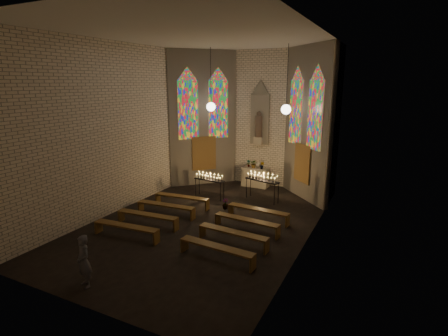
{
  "coord_description": "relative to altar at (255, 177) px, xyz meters",
  "views": [
    {
      "loc": [
        6.35,
        -11.25,
        5.4
      ],
      "look_at": [
        0.16,
        1.37,
        1.92
      ],
      "focal_mm": 28.0,
      "sensor_mm": 36.0,
      "label": 1
    }
  ],
  "objects": [
    {
      "name": "pew_left_3",
      "position": [
        -1.8,
        -7.94,
        -0.1
      ],
      "size": [
        2.56,
        0.54,
        0.49
      ],
      "rotation": [
        0.0,
        0.0,
        0.07
      ],
      "color": "brown",
      "rests_on": "ground"
    },
    {
      "name": "pew_right_1",
      "position": [
        1.8,
        -5.54,
        -0.1
      ],
      "size": [
        2.56,
        0.54,
        0.49
      ],
      "rotation": [
        0.0,
        0.0,
        -0.07
      ],
      "color": "brown",
      "rests_on": "ground"
    },
    {
      "name": "flower_vase_center",
      "position": [
        -0.09,
        -0.01,
        0.72
      ],
      "size": [
        0.45,
        0.4,
        0.45
      ],
      "primitive_type": "imported",
      "rotation": [
        0.0,
        0.0,
        0.14
      ],
      "color": "#4C723F",
      "rests_on": "altar"
    },
    {
      "name": "pew_right_0",
      "position": [
        1.8,
        -4.34,
        -0.1
      ],
      "size": [
        2.56,
        0.54,
        0.49
      ],
      "rotation": [
        0.0,
        0.0,
        -0.07
      ],
      "color": "brown",
      "rests_on": "ground"
    },
    {
      "name": "pew_left_2",
      "position": [
        -1.8,
        -6.74,
        -0.1
      ],
      "size": [
        2.56,
        0.54,
        0.49
      ],
      "rotation": [
        0.0,
        0.0,
        0.07
      ],
      "color": "brown",
      "rests_on": "ground"
    },
    {
      "name": "floor",
      "position": [
        0.0,
        -5.45,
        -0.5
      ],
      "size": [
        12.0,
        12.0,
        0.0
      ],
      "primitive_type": "plane",
      "color": "black",
      "rests_on": "ground"
    },
    {
      "name": "votive_stand_left",
      "position": [
        -1.29,
        -2.7,
        0.47
      ],
      "size": [
        1.57,
        0.55,
        1.13
      ],
      "rotation": [
        0.0,
        0.0,
        -0.12
      ],
      "color": "black",
      "rests_on": "ground"
    },
    {
      "name": "visitor",
      "position": [
        -0.74,
        -10.76,
        0.23
      ],
      "size": [
        0.63,
        0.52,
        1.46
      ],
      "primitive_type": "imported",
      "rotation": [
        0.0,
        0.0,
        -0.38
      ],
      "color": "#4A4A54",
      "rests_on": "ground"
    },
    {
      "name": "altar",
      "position": [
        0.0,
        0.0,
        0.0
      ],
      "size": [
        1.4,
        0.6,
        1.0
      ],
      "primitive_type": "cube",
      "color": "#B8AD96",
      "rests_on": "ground"
    },
    {
      "name": "pew_left_1",
      "position": [
        -1.8,
        -5.54,
        -0.1
      ],
      "size": [
        2.56,
        0.54,
        0.49
      ],
      "rotation": [
        0.0,
        0.0,
        0.07
      ],
      "color": "brown",
      "rests_on": "ground"
    },
    {
      "name": "pew_right_3",
      "position": [
        1.8,
        -7.94,
        -0.1
      ],
      "size": [
        2.56,
        0.54,
        0.49
      ],
      "rotation": [
        0.0,
        0.0,
        -0.07
      ],
      "color": "brown",
      "rests_on": "ground"
    },
    {
      "name": "room",
      "position": [
        -0.0,
        -2.08,
        3.22
      ],
      "size": [
        8.22,
        12.43,
        7.0
      ],
      "color": "beige",
      "rests_on": "ground"
    },
    {
      "name": "votive_stand_right",
      "position": [
        1.1,
        -1.99,
        0.57
      ],
      "size": [
        1.74,
        0.84,
        1.24
      ],
      "rotation": [
        0.0,
        0.0,
        -0.27
      ],
      "color": "black",
      "rests_on": "ground"
    },
    {
      "name": "flower_vase_left",
      "position": [
        -0.43,
        0.08,
        0.69
      ],
      "size": [
        0.24,
        0.2,
        0.38
      ],
      "primitive_type": "imported",
      "rotation": [
        0.0,
        0.0,
        0.37
      ],
      "color": "#4C723F",
      "rests_on": "altar"
    },
    {
      "name": "aisle_flower_pot",
      "position": [
        0.06,
        -3.76,
        -0.27
      ],
      "size": [
        0.27,
        0.27,
        0.46
      ],
      "primitive_type": "imported",
      "rotation": [
        0.0,
        0.0,
        -0.05
      ],
      "color": "#4C723F",
      "rests_on": "ground"
    },
    {
      "name": "flower_vase_right",
      "position": [
        0.38,
        -0.08,
        0.7
      ],
      "size": [
        0.23,
        0.19,
        0.4
      ],
      "primitive_type": "imported",
      "rotation": [
        0.0,
        0.0,
        -0.08
      ],
      "color": "#4C723F",
      "rests_on": "altar"
    },
    {
      "name": "pew_right_2",
      "position": [
        1.8,
        -6.74,
        -0.1
      ],
      "size": [
        2.56,
        0.54,
        0.49
      ],
      "rotation": [
        0.0,
        0.0,
        -0.07
      ],
      "color": "brown",
      "rests_on": "ground"
    },
    {
      "name": "pew_left_0",
      "position": [
        -1.8,
        -4.34,
        -0.1
      ],
      "size": [
        2.56,
        0.54,
        0.49
      ],
      "rotation": [
        0.0,
        0.0,
        0.07
      ],
      "color": "brown",
      "rests_on": "ground"
    }
  ]
}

